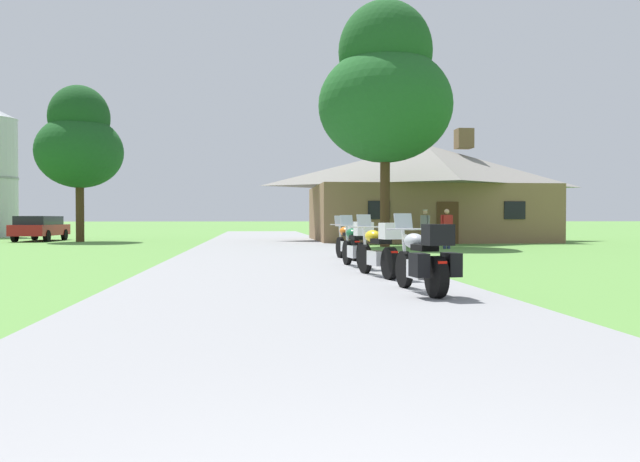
{
  "coord_description": "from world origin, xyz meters",
  "views": [
    {
      "loc": [
        -0.67,
        -1.35,
        1.27
      ],
      "look_at": [
        1.72,
        21.6,
        0.8
      ],
      "focal_mm": 35.12,
      "sensor_mm": 36.0,
      "label": 1
    }
  ],
  "objects": [
    {
      "name": "motorcycle_green_third_in_row",
      "position": [
        1.82,
        13.87,
        0.62
      ],
      "size": [
        0.72,
        2.08,
        1.3
      ],
      "rotation": [
        0.0,
        0.0,
        0.12
      ],
      "color": "black",
      "rests_on": "asphalt_driveway"
    },
    {
      "name": "motorcycle_silver_nearest_to_camera",
      "position": [
        2.02,
        8.35,
        0.61
      ],
      "size": [
        0.85,
        2.08,
        1.3
      ],
      "rotation": [
        0.0,
        0.0,
        0.11
      ],
      "color": "black",
      "rests_on": "asphalt_driveway"
    },
    {
      "name": "bystander_gray_shirt_near_lodge",
      "position": [
        7.28,
        27.28,
        0.95
      ],
      "size": [
        0.38,
        0.47,
        1.69
      ],
      "rotation": [
        0.0,
        0.0,
        5.31
      ],
      "color": "#75664C",
      "rests_on": "ground"
    },
    {
      "name": "bystander_red_shirt_beside_signpost",
      "position": [
        7.3,
        24.04,
        0.93
      ],
      "size": [
        0.55,
        0.27,
        1.67
      ],
      "rotation": [
        0.0,
        0.0,
        3.28
      ],
      "color": "navy",
      "rests_on": "ground"
    },
    {
      "name": "parked_red_suv_far_left",
      "position": [
        -12.7,
        35.26,
        0.78
      ],
      "size": [
        2.01,
        4.65,
        1.4
      ],
      "rotation": [
        0.0,
        0.0,
        -0.03
      ],
      "color": "maroon",
      "rests_on": "ground"
    },
    {
      "name": "ground_plane",
      "position": [
        0.0,
        20.0,
        0.0
      ],
      "size": [
        500.0,
        500.0,
        0.0
      ],
      "primitive_type": "plane",
      "color": "#56893D"
    },
    {
      "name": "motorcycle_yellow_second_in_row",
      "position": [
        1.89,
        11.33,
        0.62
      ],
      "size": [
        0.81,
        2.07,
        1.3
      ],
      "rotation": [
        0.0,
        0.0,
        0.18
      ],
      "color": "black",
      "rests_on": "asphalt_driveway"
    },
    {
      "name": "tree_left_far",
      "position": [
        -10.14,
        33.83,
        5.44
      ],
      "size": [
        4.63,
        4.63,
        8.48
      ],
      "color": "#422D19",
      "rests_on": "ground"
    },
    {
      "name": "tree_by_lodge_front",
      "position": [
        5.16,
        26.32,
        7.04
      ],
      "size": [
        6.01,
        6.01,
        10.99
      ],
      "color": "#422D19",
      "rests_on": "ground"
    },
    {
      "name": "asphalt_driveway",
      "position": [
        0.0,
        18.0,
        0.03
      ],
      "size": [
        6.4,
        80.0,
        0.06
      ],
      "primitive_type": "cube",
      "color": "gray",
      "rests_on": "ground"
    },
    {
      "name": "stone_lodge",
      "position": [
        8.88,
        33.04,
        2.8
      ],
      "size": [
        13.14,
        8.67,
        6.33
      ],
      "color": "brown",
      "rests_on": "ground"
    },
    {
      "name": "motorcycle_orange_farthest_in_row",
      "position": [
        2.07,
        16.78,
        0.62
      ],
      "size": [
        0.78,
        2.08,
        1.3
      ],
      "rotation": [
        0.0,
        0.0,
        0.15
      ],
      "color": "black",
      "rests_on": "asphalt_driveway"
    }
  ]
}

